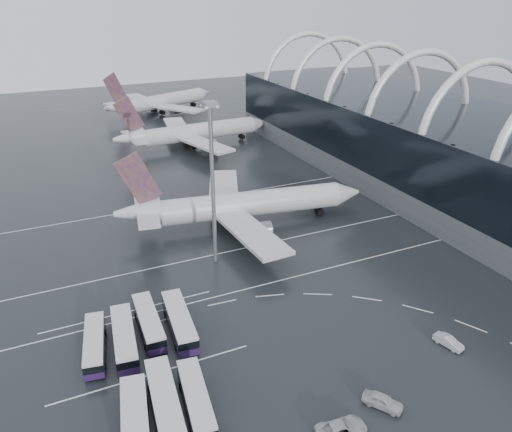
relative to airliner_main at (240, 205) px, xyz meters
name	(u,v)px	position (x,y,z in m)	size (l,w,h in m)	color
ground	(261,279)	(-5.41, -22.48, -4.71)	(420.00, 420.00, 0.00)	black
terminal	(447,150)	(56.15, -2.65, 6.16)	(42.00, 160.00, 34.90)	slate
lane_marking_near	(266,284)	(-5.41, -24.48, -4.71)	(120.00, 0.25, 0.01)	silver
lane_marking_mid	(236,250)	(-5.41, -10.48, -4.71)	(120.00, 0.25, 0.01)	silver
lane_marking_far	(192,201)	(-5.41, 17.52, -4.71)	(120.00, 0.25, 0.01)	silver
bus_bay_line_south	(153,374)	(-29.41, -38.48, -4.71)	(28.00, 0.25, 0.01)	silver
bus_bay_line_north	(129,311)	(-29.41, -22.48, -4.71)	(28.00, 0.25, 0.01)	silver
airliner_main	(240,205)	(0.00, 0.00, 0.00)	(55.53, 48.17, 18.83)	silver
airliner_gate_b	(192,133)	(9.34, 61.69, -0.03)	(53.86, 48.37, 18.70)	silver
airliner_gate_c	(159,102)	(11.91, 113.07, 0.06)	(51.67, 47.14, 19.08)	silver
bus_row_near_a	(95,344)	(-35.90, -30.75, -3.08)	(4.70, 12.39, 2.98)	#261543
bus_row_near_b	(124,338)	(-31.76, -31.37, -2.92)	(4.52, 13.55, 3.27)	#261543
bus_row_near_c	(149,322)	(-27.60, -29.04, -2.98)	(3.53, 12.92, 3.15)	#261543
bus_row_near_d	(179,321)	(-23.28, -30.95, -2.89)	(4.25, 13.73, 3.33)	#261543
bus_row_far_a	(135,426)	(-33.81, -48.17, -2.85)	(5.44, 14.07, 3.38)	#261543
bus_row_far_b	(165,403)	(-29.74, -46.20, -2.85)	(4.52, 14.00, 3.39)	#261543
bus_row_far_c	(196,400)	(-26.03, -47.13, -3.02)	(4.42, 12.75, 3.08)	#261543
van_curve_a	(341,428)	(-11.60, -57.87, -3.85)	(2.88, 6.25, 1.74)	#BDBDBD
van_curve_b	(383,401)	(-4.48, -56.44, -3.84)	(2.07, 5.14, 1.75)	#BDBDBD
van_curve_c	(448,342)	(11.81, -50.98, -3.98)	(1.56, 4.49, 1.48)	#BDBDBD
floodlight_mast	(212,166)	(-10.60, -12.82, 14.70)	(2.37, 2.37, 30.86)	gray
gse_cart_belly_b	(288,191)	(18.44, 11.94, -4.06)	(2.41, 1.42, 1.32)	slate
gse_cart_belly_d	(339,200)	(27.47, 1.80, -4.13)	(2.13, 1.26, 1.16)	slate
gse_cart_belly_e	(243,199)	(6.00, 11.86, -4.14)	(2.11, 1.24, 1.15)	#AC8217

